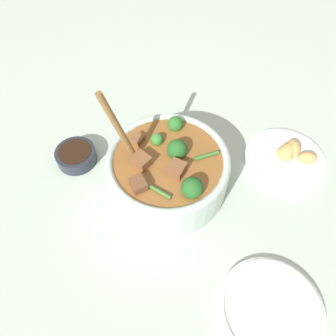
{
  "coord_description": "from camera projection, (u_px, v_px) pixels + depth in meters",
  "views": [
    {
      "loc": [
        -0.38,
        -0.07,
        0.61
      ],
      "look_at": [
        0.0,
        0.0,
        0.06
      ],
      "focal_mm": 35.0,
      "sensor_mm": 36.0,
      "label": 1
    }
  ],
  "objects": [
    {
      "name": "empty_plate",
      "position": [
        271.0,
        310.0,
        0.56
      ],
      "size": [
        0.18,
        0.18,
        0.02
      ],
      "color": "white",
      "rests_on": "ground_plane"
    },
    {
      "name": "stew_bowl",
      "position": [
        168.0,
        170.0,
        0.67
      ],
      "size": [
        0.25,
        0.25,
        0.26
      ],
      "color": "#B2C6BC",
      "rests_on": "ground_plane"
    },
    {
      "name": "food_plate",
      "position": [
        287.0,
        158.0,
        0.75
      ],
      "size": [
        0.18,
        0.18,
        0.04
      ],
      "color": "white",
      "rests_on": "ground_plane"
    },
    {
      "name": "condiment_bowl",
      "position": [
        76.0,
        155.0,
        0.74
      ],
      "size": [
        0.09,
        0.09,
        0.03
      ],
      "color": "#232833",
      "rests_on": "ground_plane"
    },
    {
      "name": "ground_plane",
      "position": [
        168.0,
        185.0,
        0.72
      ],
      "size": [
        4.0,
        4.0,
        0.0
      ],
      "primitive_type": "plane",
      "color": "#ADBCAD"
    }
  ]
}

